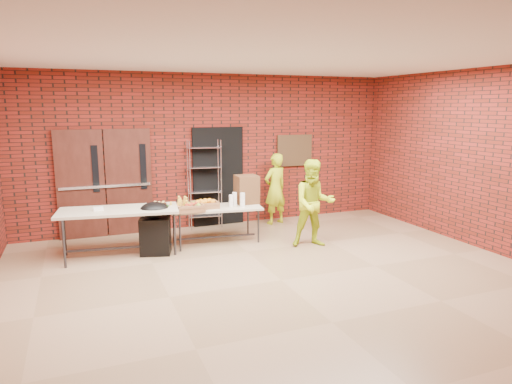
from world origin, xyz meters
TOP-DOWN VIEW (x-y plane):
  - room at (0.00, 0.00)m, footprint 8.08×7.08m
  - double_doors at (-2.20, 3.44)m, footprint 1.78×0.12m
  - dark_doorway at (0.10, 3.46)m, footprint 1.10×0.06m
  - bronze_plaque at (1.90, 3.45)m, footprint 0.85×0.04m
  - wire_rack at (-0.24, 3.32)m, footprint 0.70×0.31m
  - table_left at (-2.09, 2.07)m, footprint 2.07×1.08m
  - table_right at (-0.34, 2.18)m, footprint 1.75×0.90m
  - basket_bananas at (-1.06, 2.12)m, footprint 0.48×0.37m
  - basket_oranges at (-0.55, 2.18)m, footprint 0.48×0.37m
  - basket_apples at (-0.86, 2.04)m, footprint 0.48×0.37m
  - muffin_tray at (-1.42, 2.02)m, footprint 0.36×0.36m
  - napkin_box at (-2.41, 2.11)m, footprint 0.16×0.11m
  - coffee_dispenser at (0.31, 2.29)m, footprint 0.41×0.37m
  - cup_stack_front at (-0.07, 2.10)m, footprint 0.07×0.07m
  - cup_stack_mid at (0.12, 2.00)m, footprint 0.09×0.09m
  - cup_stack_back at (0.02, 2.15)m, footprint 0.09×0.09m
  - covered_grill at (-1.51, 1.94)m, footprint 0.60×0.54m
  - volunteer_woman at (1.27, 3.10)m, footprint 0.64×0.51m
  - volunteer_man at (1.25, 1.34)m, footprint 0.90×0.78m

SIDE VIEW (x-z plane):
  - covered_grill at x=-1.51m, z-range 0.00..0.92m
  - table_right at x=-0.34m, z-range 0.29..0.97m
  - table_left at x=-2.09m, z-range 0.34..1.15m
  - basket_oranges at x=-0.55m, z-range 0.68..0.83m
  - basket_apples at x=-0.86m, z-range 0.68..0.83m
  - basket_bananas at x=-1.06m, z-range 0.68..0.83m
  - volunteer_woman at x=1.27m, z-range 0.00..1.54m
  - volunteer_man at x=1.25m, z-range 0.00..1.59m
  - cup_stack_front at x=-0.07m, z-range 0.69..0.91m
  - cup_stack_back at x=0.02m, z-range 0.69..0.94m
  - cup_stack_mid at x=0.12m, z-range 0.69..0.95m
  - napkin_box at x=-2.41m, z-range 0.81..0.86m
  - muffin_tray at x=-1.42m, z-range 0.81..0.90m
  - wire_rack at x=-0.24m, z-range 0.00..1.85m
  - coffee_dispenser at x=0.31m, z-range 0.69..1.23m
  - dark_doorway at x=0.10m, z-range 0.00..2.10m
  - double_doors at x=-2.20m, z-range 0.00..2.10m
  - bronze_plaque at x=1.90m, z-range 1.20..1.90m
  - room at x=0.00m, z-range -0.04..3.24m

